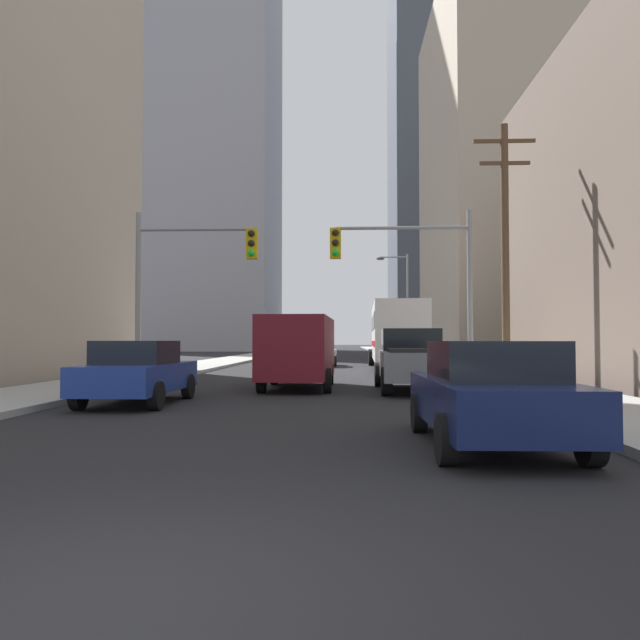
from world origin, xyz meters
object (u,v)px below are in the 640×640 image
sedan_white (320,353)px  traffic_signal_near_left (190,267)px  traffic_signal_near_right (408,266)px  city_bus (396,333)px  sedan_blue (138,372)px  sedan_navy (491,393)px  pickup_truck_grey (414,360)px  cargo_van_maroon (299,348)px

sedan_white → traffic_signal_near_left: 15.94m
traffic_signal_near_left → traffic_signal_near_right: (7.54, 0.00, 0.03)m
sedan_white → city_bus: bearing=-37.5°
sedan_blue → traffic_signal_near_right: size_ratio=0.70×
sedan_navy → sedan_white: (-3.52, 27.01, 0.00)m
city_bus → sedan_blue: 19.82m
pickup_truck_grey → sedan_white: 17.59m
pickup_truck_grey → sedan_white: pickup_truck_grey is taller
pickup_truck_grey → sedan_navy: bearing=-90.1°
pickup_truck_grey → cargo_van_maroon: size_ratio=1.03×
cargo_van_maroon → sedan_white: (0.03, 16.62, -0.52)m
sedan_blue → traffic_signal_near_left: traffic_signal_near_left is taller
traffic_signal_near_left → pickup_truck_grey: bearing=-16.0°
sedan_blue → pickup_truck_grey: bearing=30.8°
cargo_van_maroon → sedan_navy: bearing=-71.1°
cargo_van_maroon → traffic_signal_near_left: (-3.90, 1.53, 2.78)m
cargo_van_maroon → traffic_signal_near_right: (3.64, 1.53, 2.81)m
pickup_truck_grey → traffic_signal_near_right: (0.07, 2.14, 3.16)m
traffic_signal_near_right → city_bus: bearing=86.9°
cargo_van_maroon → sedan_navy: 10.99m
cargo_van_maroon → traffic_signal_near_right: traffic_signal_near_right is taller
cargo_van_maroon → traffic_signal_near_left: 5.03m
cargo_van_maroon → pickup_truck_grey: bearing=-9.8°
city_bus → pickup_truck_grey: city_bus is taller
traffic_signal_near_right → traffic_signal_near_left: bearing=-180.0°
sedan_navy → sedan_white: size_ratio=0.99×
city_bus → sedan_navy: bearing=-91.7°
sedan_navy → traffic_signal_near_right: (0.09, 11.92, 3.32)m
sedan_white → traffic_signal_near_right: 15.86m
city_bus → sedan_blue: (-7.78, -18.20, -1.16)m
city_bus → sedan_navy: size_ratio=2.75×
sedan_blue → cargo_van_maroon: bearing=54.1°
cargo_van_maroon → traffic_signal_near_left: size_ratio=0.88×
pickup_truck_grey → sedan_white: size_ratio=1.28×
sedan_navy → sedan_white: same height
traffic_signal_near_left → traffic_signal_near_right: size_ratio=1.00×
pickup_truck_grey → city_bus: bearing=87.1°
traffic_signal_near_left → sedan_navy: bearing=-58.0°
sedan_navy → city_bus: bearing=88.3°
sedan_blue → traffic_signal_near_left: (-0.39, 6.37, 3.29)m
city_bus → pickup_truck_grey: 14.03m
city_bus → sedan_white: city_bus is taller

